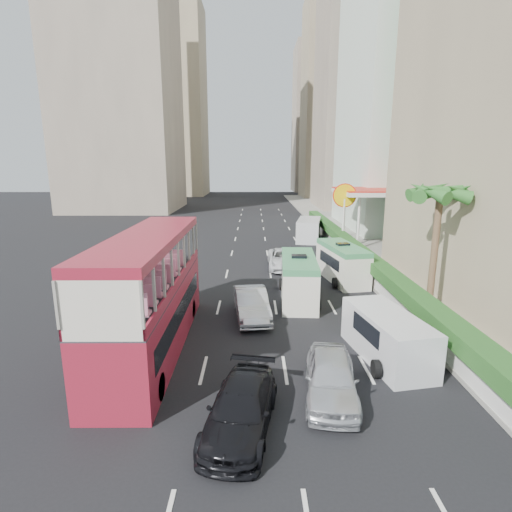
{
  "coord_description": "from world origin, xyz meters",
  "views": [
    {
      "loc": [
        -1.62,
        -16.23,
        7.88
      ],
      "look_at": [
        -1.5,
        4.0,
        3.2
      ],
      "focal_mm": 28.0,
      "sensor_mm": 36.0,
      "label": 1
    }
  ],
  "objects_px": {
    "car_silver_lane_b": "(330,397)",
    "car_silver_lane_a": "(251,317)",
    "car_black": "(241,428)",
    "panel_van_far": "(309,230)",
    "van_asset": "(284,268)",
    "palm_tree": "(434,252)",
    "panel_van_near": "(387,336)",
    "minibus_near": "(298,279)",
    "shell_station": "(371,217)",
    "double_decker_bus": "(151,293)",
    "minibus_far": "(342,263)"
  },
  "relations": [
    {
      "from": "car_silver_lane_b",
      "to": "panel_van_near",
      "type": "xyz_separation_m",
      "value": [
        2.82,
        2.82,
        0.96
      ]
    },
    {
      "from": "minibus_far",
      "to": "panel_van_far",
      "type": "distance_m",
      "value": 14.95
    },
    {
      "from": "panel_van_far",
      "to": "palm_tree",
      "type": "height_order",
      "value": "palm_tree"
    },
    {
      "from": "car_black",
      "to": "palm_tree",
      "type": "distance_m",
      "value": 14.09
    },
    {
      "from": "minibus_far",
      "to": "panel_van_near",
      "type": "relative_size",
      "value": 1.16
    },
    {
      "from": "minibus_near",
      "to": "panel_van_near",
      "type": "relative_size",
      "value": 1.21
    },
    {
      "from": "minibus_near",
      "to": "van_asset",
      "type": "bearing_deg",
      "value": 95.89
    },
    {
      "from": "minibus_far",
      "to": "car_silver_lane_b",
      "type": "bearing_deg",
      "value": -112.95
    },
    {
      "from": "panel_van_near",
      "to": "palm_tree",
      "type": "relative_size",
      "value": 0.75
    },
    {
      "from": "minibus_near",
      "to": "panel_van_near",
      "type": "xyz_separation_m",
      "value": [
        2.84,
        -7.34,
        -0.33
      ]
    },
    {
      "from": "van_asset",
      "to": "panel_van_far",
      "type": "bearing_deg",
      "value": 74.03
    },
    {
      "from": "van_asset",
      "to": "minibus_near",
      "type": "distance_m",
      "value": 7.56
    },
    {
      "from": "minibus_far",
      "to": "palm_tree",
      "type": "bearing_deg",
      "value": -71.78
    },
    {
      "from": "car_silver_lane_b",
      "to": "panel_van_near",
      "type": "height_order",
      "value": "panel_van_near"
    },
    {
      "from": "minibus_far",
      "to": "panel_van_near",
      "type": "height_order",
      "value": "minibus_far"
    },
    {
      "from": "car_silver_lane_b",
      "to": "car_silver_lane_a",
      "type": "bearing_deg",
      "value": 118.35
    },
    {
      "from": "car_silver_lane_b",
      "to": "shell_station",
      "type": "distance_m",
      "value": 28.45
    },
    {
      "from": "double_decker_bus",
      "to": "car_silver_lane_b",
      "type": "relative_size",
      "value": 2.54
    },
    {
      "from": "car_black",
      "to": "minibus_far",
      "type": "height_order",
      "value": "minibus_far"
    },
    {
      "from": "van_asset",
      "to": "panel_van_near",
      "type": "xyz_separation_m",
      "value": [
        3.15,
        -14.79,
        0.96
      ]
    },
    {
      "from": "car_silver_lane_b",
      "to": "palm_tree",
      "type": "relative_size",
      "value": 0.68
    },
    {
      "from": "panel_van_near",
      "to": "minibus_far",
      "type": "bearing_deg",
      "value": 76.47
    },
    {
      "from": "double_decker_bus",
      "to": "minibus_near",
      "type": "xyz_separation_m",
      "value": [
        7.01,
        6.3,
        -1.24
      ]
    },
    {
      "from": "car_silver_lane_a",
      "to": "car_silver_lane_b",
      "type": "xyz_separation_m",
      "value": [
        2.78,
        -7.36,
        0.0
      ]
    },
    {
      "from": "van_asset",
      "to": "car_black",
      "type": "bearing_deg",
      "value": -97.24
    },
    {
      "from": "car_black",
      "to": "panel_van_near",
      "type": "height_order",
      "value": "panel_van_near"
    },
    {
      "from": "van_asset",
      "to": "minibus_far",
      "type": "distance_m",
      "value": 5.2
    },
    {
      "from": "van_asset",
      "to": "minibus_far",
      "type": "bearing_deg",
      "value": -41.11
    },
    {
      "from": "panel_van_far",
      "to": "car_silver_lane_b",
      "type": "bearing_deg",
      "value": -84.88
    },
    {
      "from": "palm_tree",
      "to": "double_decker_bus",
      "type": "bearing_deg",
      "value": -163.84
    },
    {
      "from": "panel_van_near",
      "to": "palm_tree",
      "type": "xyz_separation_m",
      "value": [
        3.94,
        5.04,
        2.42
      ]
    },
    {
      "from": "panel_van_near",
      "to": "shell_station",
      "type": "bearing_deg",
      "value": 65.16
    },
    {
      "from": "panel_van_near",
      "to": "car_black",
      "type": "bearing_deg",
      "value": -153.11
    },
    {
      "from": "car_silver_lane_b",
      "to": "van_asset",
      "type": "distance_m",
      "value": 17.61
    },
    {
      "from": "minibus_far",
      "to": "shell_station",
      "type": "bearing_deg",
      "value": 56.89
    },
    {
      "from": "palm_tree",
      "to": "shell_station",
      "type": "height_order",
      "value": "palm_tree"
    },
    {
      "from": "double_decker_bus",
      "to": "panel_van_far",
      "type": "xyz_separation_m",
      "value": [
        10.19,
        25.32,
        -1.42
      ]
    },
    {
      "from": "shell_station",
      "to": "car_silver_lane_a",
      "type": "bearing_deg",
      "value": -121.06
    },
    {
      "from": "palm_tree",
      "to": "minibus_near",
      "type": "bearing_deg",
      "value": 161.24
    },
    {
      "from": "minibus_far",
      "to": "panel_van_far",
      "type": "height_order",
      "value": "minibus_far"
    },
    {
      "from": "double_decker_bus",
      "to": "panel_van_near",
      "type": "height_order",
      "value": "double_decker_bus"
    },
    {
      "from": "car_silver_lane_a",
      "to": "panel_van_near",
      "type": "relative_size",
      "value": 0.95
    },
    {
      "from": "car_silver_lane_b",
      "to": "palm_tree",
      "type": "xyz_separation_m",
      "value": [
        6.76,
        7.86,
        3.38
      ]
    },
    {
      "from": "car_black",
      "to": "panel_van_far",
      "type": "height_order",
      "value": "panel_van_far"
    },
    {
      "from": "car_silver_lane_a",
      "to": "van_asset",
      "type": "bearing_deg",
      "value": 69.78
    },
    {
      "from": "car_silver_lane_a",
      "to": "car_black",
      "type": "xyz_separation_m",
      "value": [
        -0.27,
        -9.03,
        0.0
      ]
    },
    {
      "from": "car_silver_lane_b",
      "to": "van_asset",
      "type": "height_order",
      "value": "car_silver_lane_b"
    },
    {
      "from": "van_asset",
      "to": "panel_van_far",
      "type": "distance_m",
      "value": 12.14
    },
    {
      "from": "minibus_near",
      "to": "shell_station",
      "type": "xyz_separation_m",
      "value": [
        8.99,
        16.7,
        1.46
      ]
    },
    {
      "from": "car_silver_lane_b",
      "to": "car_black",
      "type": "distance_m",
      "value": 3.47
    }
  ]
}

